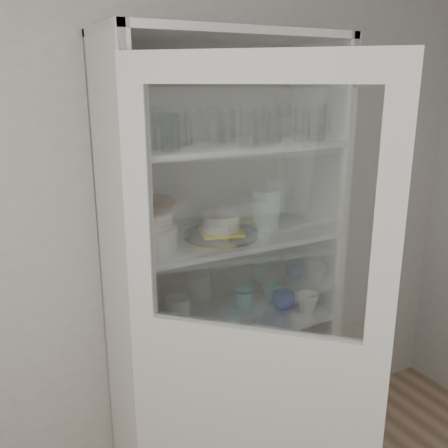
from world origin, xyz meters
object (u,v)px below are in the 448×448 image
terracotta_bowl (148,206)px  white_canister (178,311)px  mug_white (307,303)px  measuring_cups (189,335)px  glass_platter (221,235)px  mug_teal (272,292)px  plate_stack_front (150,238)px  cream_dish (175,402)px  cream_bowl (149,219)px  pantry_cabinet (218,296)px  teal_jar (243,298)px  plate_stack_back (148,228)px  yellow_trivet (221,231)px  grey_bowl_stack (265,209)px  tin_box (265,373)px  white_ramekin (221,222)px  goblet_2 (260,121)px  goblet_0 (159,123)px  cupboard_door (252,386)px  goblet_1 (207,121)px  mug_blue (283,300)px  goblet_3 (284,117)px

terracotta_bowl → white_canister: 0.54m
mug_white → measuring_cups: (-0.59, 0.04, -0.03)m
glass_platter → mug_teal: 0.49m
plate_stack_front → cream_dish: (0.10, 0.03, -0.81)m
plate_stack_front → terracotta_bowl: terracotta_bowl is taller
cream_bowl → measuring_cups: bearing=-23.9°
pantry_cabinet → terracotta_bowl: 0.62m
teal_jar → mug_white: bearing=-38.2°
plate_stack_back → white_canister: size_ratio=1.80×
yellow_trivet → grey_bowl_stack: (0.24, 0.02, 0.07)m
yellow_trivet → tin_box: size_ratio=0.97×
mug_teal → white_ramekin: bearing=171.8°
plate_stack_front → white_ramekin: 0.33m
goblet_2 → plate_stack_front: (-0.57, -0.11, -0.43)m
goblet_0 → tin_box: (0.49, -0.08, -1.26)m
pantry_cabinet → mug_teal: bearing=-1.8°
grey_bowl_stack → terracotta_bowl: bearing=-176.3°
cupboard_door → plate_stack_back: (-0.13, 0.66, 0.43)m
goblet_1 → glass_platter: (0.01, -0.11, -0.48)m
grey_bowl_stack → teal_jar: grey_bowl_stack is taller
mug_blue → teal_jar: 0.19m
glass_platter → white_canister: size_ratio=2.51×
goblet_2 → white_canister: bearing=-175.9°
white_canister → cupboard_door: bearing=-86.4°
cupboard_door → mug_blue: (0.47, 0.48, 0.03)m
cupboard_door → glass_platter: (0.15, 0.51, 0.40)m
pantry_cabinet → yellow_trivet: (-0.03, -0.09, 0.35)m
cream_bowl → goblet_3: bearing=11.2°
mug_white → mug_teal: bearing=118.5°
goblet_3 → tin_box: size_ratio=0.95×
terracotta_bowl → measuring_cups: size_ratio=2.26×
tin_box → goblet_2: bearing=117.3°
plate_stack_front → terracotta_bowl: size_ratio=1.12×
glass_platter → grey_bowl_stack: (0.24, 0.02, 0.08)m
goblet_2 → cream_bowl: goblet_2 is taller
cupboard_door → cream_bowl: bearing=154.1°
grey_bowl_stack → goblet_2: bearing=85.3°
white_ramekin → mug_white: size_ratio=1.57×
cream_dish → goblet_1: bearing=22.6°
white_ramekin → terracotta_bowl: bearing=-176.9°
cream_bowl → measuring_cups: size_ratio=2.08×
goblet_3 → plate_stack_back: bearing=178.7°
pantry_cabinet → white_canister: bearing=-172.6°
pantry_cabinet → mug_white: size_ratio=20.31×
goblet_3 → yellow_trivet: size_ratio=0.98×
pantry_cabinet → goblet_1: bearing=148.8°
goblet_1 → tin_box: 1.29m
glass_platter → mug_white: (0.39, -0.12, -0.36)m
white_canister → cream_dish: (-0.04, -0.04, -0.43)m
cupboard_door → goblet_3: 1.21m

